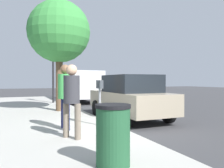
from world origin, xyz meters
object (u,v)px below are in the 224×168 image
Objects in this scene: pedestrian_at_meter at (65,91)px; traffic_signal at (55,64)px; parked_sedan_near at (129,97)px; pedestrian_bystander at (72,95)px; street_tree at (59,32)px; parking_meter at (100,93)px; trash_bin at (113,135)px; parked_van_far at (79,85)px.

pedestrian_at_meter is 0.52× the size of traffic_signal.
pedestrian_at_meter is 3.35m from parked_sedan_near.
pedestrian_at_meter is 1.04× the size of pedestrian_bystander.
pedestrian_at_meter is at bearing 118.39° from parked_sedan_near.
street_tree is 1.41× the size of traffic_signal.
street_tree is (5.08, -0.62, 2.58)m from pedestrian_bystander.
traffic_signal is at bearing 0.77° from parking_meter.
street_tree reaches higher than traffic_signal.
parking_meter is 0.39× the size of traffic_signal.
pedestrian_at_meter is 0.42× the size of parked_sedan_near.
parking_meter is at bearing 128.71° from parked_sedan_near.
pedestrian_at_meter is 3.12m from trash_bin.
traffic_signal reaches higher than parked_sedan_near.
parking_meter is 9.43m from parked_van_far.
trash_bin is at bearing 149.10° from parked_sedan_near.
parked_sedan_near is (2.65, -2.99, -0.31)m from pedestrian_bystander.
street_tree is at bearing 7.95° from parking_meter.
street_tree is (-5.36, 2.37, 2.53)m from parked_van_far.
street_tree reaches higher than pedestrian_bystander.
parking_meter is at bearing 168.82° from parked_van_far.
street_tree is at bearing 173.74° from traffic_signal.
pedestrian_at_meter is at bearing 162.63° from parked_van_far.
pedestrian_bystander is (-1.19, 1.16, 0.04)m from parking_meter.
pedestrian_bystander reaches higher than parking_meter.
pedestrian_at_meter reaches higher than parked_sedan_near.
pedestrian_bystander is 0.50× the size of traffic_signal.
parked_van_far reaches higher than pedestrian_at_meter.
parking_meter is 8.01m from traffic_signal.
parking_meter is 0.28× the size of street_tree.
parked_sedan_near is 4.37× the size of trash_bin.
street_tree is at bearing 79.95° from pedestrian_at_meter.
trash_bin is (-1.99, -0.22, -0.55)m from pedestrian_bystander.
pedestrian_at_meter reaches higher than trash_bin.
parking_meter is 0.79× the size of pedestrian_bystander.
pedestrian_bystander is 0.34× the size of parked_van_far.
street_tree is at bearing 50.65° from pedestrian_bystander.
pedestrian_bystander is 0.35× the size of street_tree.
trash_bin is (-3.17, 0.95, -0.51)m from parking_meter.
pedestrian_bystander is at bearing 173.03° from street_tree.
traffic_signal reaches higher than pedestrian_at_meter.
traffic_signal is (-1.37, 1.94, 1.32)m from parked_van_far.
traffic_signal reaches higher than parking_meter.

